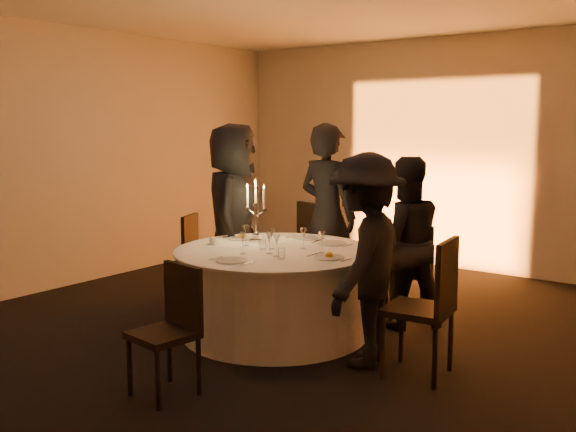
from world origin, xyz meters
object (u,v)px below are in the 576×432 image
Objects in this scene: guest_right at (366,260)px; chair_back_left at (320,243)px; chair_back_right at (409,267)px; guest_back_left at (327,215)px; candelabra at (256,220)px; banquet_table at (275,291)px; chair_front at (172,322)px; coffee_cup at (213,241)px; guest_back_right at (404,243)px; chair_left at (199,251)px; chair_right at (430,300)px; guest_left at (233,214)px.

chair_back_left is at bearing -146.56° from guest_right.
guest_right is at bearing 66.03° from chair_back_right.
guest_back_left is 0.91m from candelabra.
banquet_table is at bearing 18.79° from chair_back_right.
chair_front is 1.57m from coffee_cup.
guest_back_right reaches higher than coffee_cup.
chair_left is 0.54× the size of guest_right.
chair_front is 2.61m from guest_back_left.
chair_back_right is at bearing -123.26° from guest_back_right.
guest_right is (2.48, -0.70, 0.33)m from chair_left.
chair_back_right is 0.59× the size of guest_back_right.
guest_right is (0.18, -1.04, 0.04)m from guest_back_right.
chair_left is 0.96× the size of chair_back_right.
chair_right is (1.56, -0.15, 0.21)m from banquet_table.
chair_front is (0.57, -2.75, -0.08)m from chair_back_left.
guest_back_left is at bearing -57.78° from guest_back_right.
chair_right is at bearing 157.20° from chair_back_left.
guest_right is at bearing 55.09° from guest_back_right.
chair_right is (0.75, -1.21, 0.07)m from chair_back_right.
chair_front is at bearing 42.61° from chair_back_right.
chair_back_left is 1.14m from candelabra.
chair_back_left reaches higher than chair_front.
guest_back_left is (-0.14, 1.09, 0.56)m from banquet_table.
candelabra is (-0.60, 1.68, 0.47)m from chair_front.
guest_back_right is at bearing 45.27° from banquet_table.
guest_back_right is (1.82, 0.30, -0.15)m from guest_left.
guest_right reaches higher than candelabra.
guest_right is (-0.53, -0.04, 0.24)m from chair_right.
chair_right is 1.16× the size of chair_front.
chair_front is (0.21, -1.46, 0.12)m from banquet_table.
guest_back_right is (2.30, 0.33, 0.29)m from chair_left.
banquet_table is 0.75m from coffee_cup.
candelabra is (-0.39, 0.21, 0.59)m from banquet_table.
chair_left is 2.32m from chair_back_right.
guest_left is at bearing 149.74° from candelabra.
chair_back_left is at bearing -69.61° from guest_left.
chair_right is 2.02m from candelabra.
chair_right is 2.65m from guest_left.
guest_back_left is 1.33m from coffee_cup.
chair_left is 0.99× the size of chair_front.
candelabra is at bearing 59.19° from coffee_cup.
guest_back_left is at bearing 73.91° from candelabra.
guest_left reaches higher than guest_right.
chair_front is at bearing 115.64° from chair_back_left.
guest_right is 2.79× the size of candelabra.
banquet_table is 1.34m from chair_back_right.
guest_left reaches higher than chair_back_right.
chair_front is 0.57× the size of guest_back_right.
banquet_table is 1.54m from chair_left.
guest_right is (2.00, -0.74, -0.11)m from guest_left.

